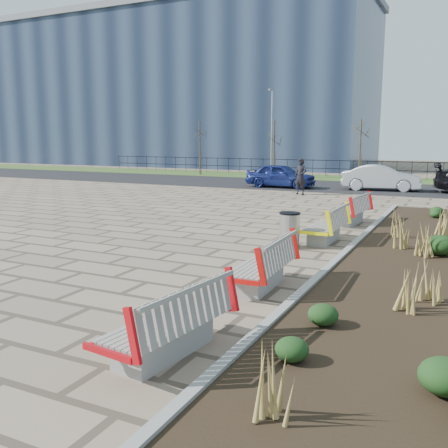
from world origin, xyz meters
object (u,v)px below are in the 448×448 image
at_px(bench_a, 164,319).
at_px(pedestrian, 301,177).
at_px(bench_c, 324,224).
at_px(lamp_west, 272,135).
at_px(car_blue, 281,176).
at_px(bench_d, 349,209).
at_px(litter_bin, 290,230).
at_px(bench_b, 259,263).
at_px(car_silver, 381,178).

xyz_separation_m(bench_a, pedestrian, (-4.10, 19.04, 0.41)).
relative_size(bench_c, lamp_west, 0.35).
distance_m(pedestrian, lamp_west, 10.33).
xyz_separation_m(bench_c, lamp_west, (-9.00, 19.75, 2.54)).
bearing_deg(car_blue, bench_c, -154.95).
height_order(bench_d, litter_bin, bench_d).
relative_size(bench_b, pedestrian, 1.16).
distance_m(car_blue, car_silver, 5.50).
bearing_deg(car_blue, pedestrian, -143.37).
relative_size(litter_bin, car_blue, 0.23).
height_order(litter_bin, car_silver, car_silver).
xyz_separation_m(bench_a, litter_bin, (-0.63, 7.03, -0.04)).
bearing_deg(lamp_west, car_blue, -64.56).
bearing_deg(bench_c, car_silver, 93.61).
height_order(bench_c, bench_d, same).
xyz_separation_m(bench_b, car_blue, (-6.17, 18.61, 0.20)).
relative_size(bench_d, litter_bin, 2.30).
relative_size(bench_d, pedestrian, 1.16).
distance_m(pedestrian, car_blue, 3.56).
relative_size(bench_c, car_silver, 0.51).
distance_m(bench_d, car_silver, 11.47).
height_order(pedestrian, lamp_west, lamp_west).
xyz_separation_m(litter_bin, car_silver, (-0.10, 15.75, 0.24)).
bearing_deg(bench_a, bench_c, 97.14).
bearing_deg(pedestrian, lamp_west, 132.23).
bearing_deg(bench_b, car_silver, 90.31).
height_order(bench_b, car_blue, car_blue).
height_order(bench_b, bench_c, same).
distance_m(litter_bin, lamp_west, 22.61).
relative_size(bench_b, litter_bin, 2.30).
xyz_separation_m(bench_d, lamp_west, (-9.00, 16.54, 2.54)).
height_order(bench_c, car_silver, car_silver).
xyz_separation_m(car_blue, car_silver, (5.43, 0.85, 0.00)).
bearing_deg(litter_bin, bench_a, -84.85).
bearing_deg(bench_d, litter_bin, -92.57).
distance_m(bench_d, litter_bin, 4.35).
height_order(bench_a, car_blue, car_blue).
bearing_deg(bench_b, lamp_west, 108.26).
bearing_deg(bench_b, car_blue, 106.48).
bearing_deg(car_silver, bench_d, 176.00).
distance_m(pedestrian, car_silver, 5.03).
height_order(bench_d, lamp_west, lamp_west).
relative_size(bench_a, bench_d, 1.00).
bearing_deg(litter_bin, bench_c, 59.97).
bearing_deg(bench_a, car_blue, 112.85).
bearing_deg(bench_c, litter_bin, -119.29).
bearing_deg(pedestrian, bench_d, -48.78).
height_order(pedestrian, car_silver, pedestrian).
distance_m(bench_d, lamp_west, 19.00).
relative_size(bench_a, bench_b, 1.00).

